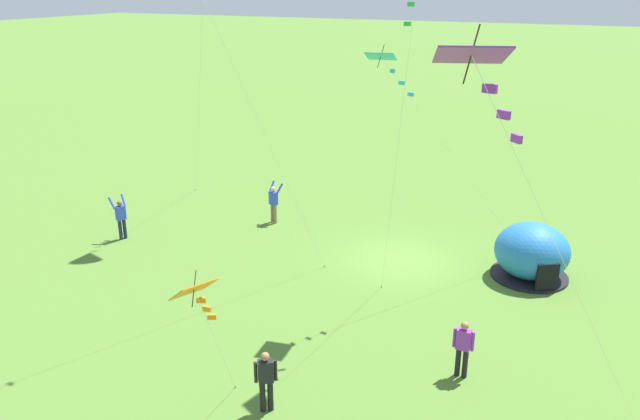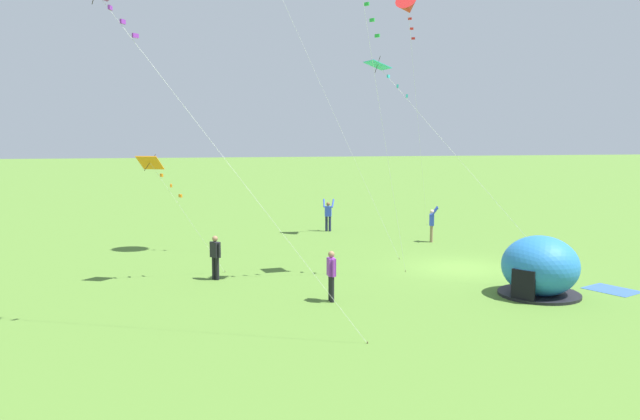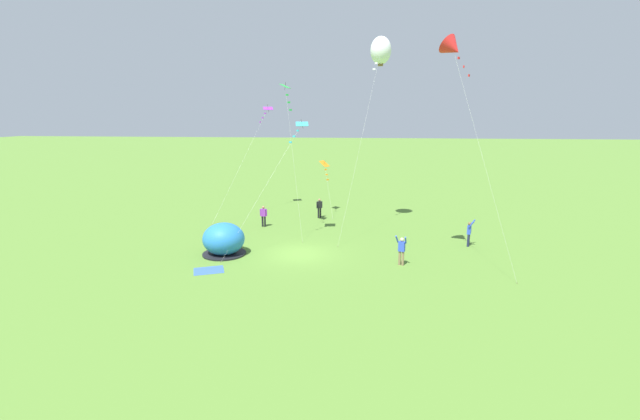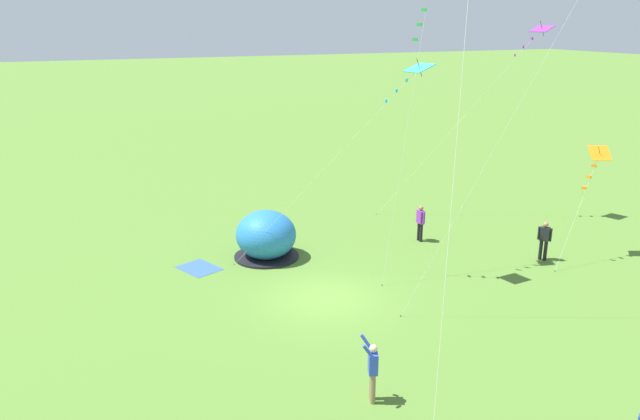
% 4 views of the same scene
% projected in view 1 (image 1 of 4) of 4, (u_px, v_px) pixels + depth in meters
% --- Properties ---
extents(ground_plane, '(300.00, 300.00, 0.00)m').
position_uv_depth(ground_plane, '(399.00, 260.00, 24.65)').
color(ground_plane, '#517A2D').
extents(popup_tent, '(2.81, 2.81, 2.10)m').
position_uv_depth(popup_tent, '(532.00, 252.00, 22.89)').
color(popup_tent, '#2672BF').
rests_on(popup_tent, ground).
extents(picnic_blanket, '(2.07, 1.86, 0.01)m').
position_uv_depth(picnic_blanket, '(537.00, 247.00, 25.81)').
color(picnic_blanket, '#3359A5').
rests_on(picnic_blanket, ground).
extents(person_arms_raised, '(0.71, 0.61, 1.89)m').
position_uv_depth(person_arms_raised, '(274.00, 202.00, 28.10)').
color(person_arms_raised, '#8C7251').
rests_on(person_arms_raised, ground).
extents(person_with_toddler, '(0.59, 0.24, 1.72)m').
position_uv_depth(person_with_toddler, '(463.00, 346.00, 17.08)').
color(person_with_toddler, black).
rests_on(person_with_toddler, ground).
extents(person_flying_kite, '(0.60, 0.71, 1.89)m').
position_uv_depth(person_flying_kite, '(121.00, 217.00, 26.32)').
color(person_flying_kite, '#1E2347').
rests_on(person_flying_kite, ground).
extents(person_strolling, '(0.49, 0.42, 1.72)m').
position_uv_depth(person_strolling, '(266.00, 378.00, 15.70)').
color(person_strolling, black).
rests_on(person_strolling, ground).
extents(kite_purple, '(3.94, 7.50, 9.89)m').
position_uv_depth(kite_purple, '(483.00, 79.00, 8.00)').
color(kite_purple, silver).
rests_on(kite_purple, ground).
extents(kite_orange, '(1.55, 3.33, 4.86)m').
position_uv_depth(kite_orange, '(197.00, 295.00, 12.80)').
color(kite_orange, silver).
rests_on(kite_orange, ground).
extents(kite_cyan, '(4.72, 6.59, 8.62)m').
position_uv_depth(kite_cyan, '(388.00, 66.00, 18.57)').
color(kite_cyan, silver).
rests_on(kite_cyan, ground).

